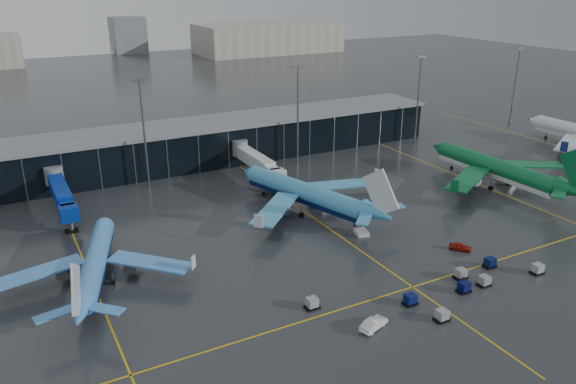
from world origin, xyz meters
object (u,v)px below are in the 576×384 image
airliner_arkefly (94,249)px  mobile_airstair (361,230)px  airliner_klm_near (304,181)px  airliner_aer_lingus (496,157)px  baggage_carts (452,286)px  service_van_red (460,247)px  service_van_white (374,324)px

airliner_arkefly → mobile_airstair: bearing=10.2°
airliner_arkefly → airliner_klm_near: (44.26, 9.65, 0.92)m
airliner_klm_near → airliner_arkefly: bearing=175.3°
airliner_aer_lingus → baggage_carts: airliner_aer_lingus is taller
mobile_airstair → service_van_red: bearing=-35.6°
airliner_arkefly → service_van_white: (31.74, -32.24, -4.86)m
airliner_aer_lingus → baggage_carts: bearing=-145.2°
airliner_aer_lingus → service_van_red: 38.72m
airliner_arkefly → airliner_klm_near: 45.31m
baggage_carts → mobile_airstair: size_ratio=11.21×
mobile_airstair → baggage_carts: bearing=-74.2°
service_van_red → mobile_airstair: bearing=90.0°
service_van_red → baggage_carts: bearing=-179.2°
airliner_aer_lingus → airliner_klm_near: bearing=168.9°
baggage_carts → service_van_red: (11.20, 9.79, -0.09)m
airliner_aer_lingus → mobile_airstair: 44.49m
airliner_aer_lingus → mobile_airstair: size_ratio=12.41×
airliner_arkefly → baggage_carts: bearing=-14.1°
mobile_airstair → service_van_white: size_ratio=0.75×
baggage_carts → service_van_red: bearing=41.2°
airliner_arkefly → airliner_aer_lingus: 91.59m
airliner_arkefly → service_van_red: bearing=-1.1°
airliner_aer_lingus → service_van_red: airliner_aer_lingus is taller
airliner_arkefly → airliner_klm_near: size_ratio=0.86×
airliner_arkefly → service_van_white: bearing=-28.3°
airliner_aer_lingus → service_van_white: 69.11m
baggage_carts → service_van_white: bearing=-171.6°
baggage_carts → mobile_airstair: bearing=91.8°
baggage_carts → service_van_white: 17.38m
airliner_klm_near → service_van_red: airliner_klm_near is taller
service_van_red → service_van_white: (-28.39, -12.34, 0.13)m
airliner_arkefly → airliner_klm_near: bearing=29.5°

